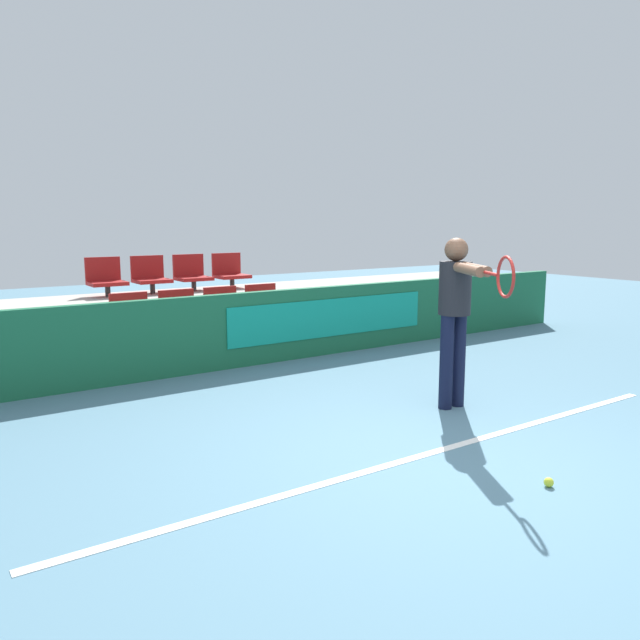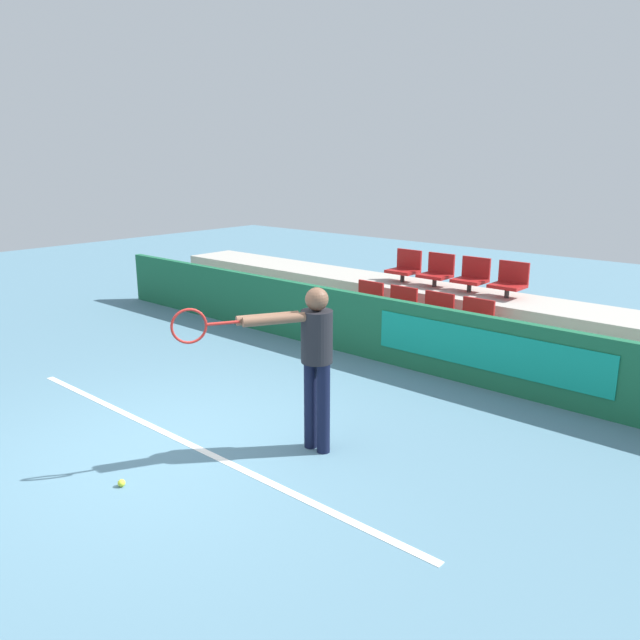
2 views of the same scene
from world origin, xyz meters
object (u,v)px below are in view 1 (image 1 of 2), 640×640
stadium_chair_1 (180,312)px  stadium_chair_7 (230,272)px  stadium_chair_0 (132,317)px  stadium_chair_5 (150,276)px  tennis_player (457,305)px  stadium_chair_2 (224,308)px  stadium_chair_4 (106,278)px  stadium_chair_6 (192,274)px  tennis_ball (549,482)px  stadium_chair_3 (265,305)px

stadium_chair_1 → stadium_chair_7: (1.24, 1.07, 0.39)m
stadium_chair_0 → stadium_chair_1: (0.62, 0.00, 0.00)m
stadium_chair_5 → tennis_player: (1.34, -4.55, -0.01)m
stadium_chair_2 → stadium_chair_5: stadium_chair_5 is taller
stadium_chair_4 → stadium_chair_6: bearing=0.0°
stadium_chair_1 → stadium_chair_4: bearing=120.2°
stadium_chair_5 → tennis_player: tennis_player is taller
stadium_chair_4 → stadium_chair_5: bearing=0.0°
stadium_chair_0 → stadium_chair_1: same height
stadium_chair_0 → tennis_ball: (1.19, -5.10, -0.60)m
stadium_chair_5 → stadium_chair_3: bearing=-40.6°
stadium_chair_4 → stadium_chair_5: size_ratio=1.00×
stadium_chair_1 → tennis_player: size_ratio=0.32×
stadium_chair_6 → stadium_chair_7: bearing=0.0°
stadium_chair_2 → stadium_chair_1: bearing=180.0°
stadium_chair_1 → stadium_chair_5: 1.13m
stadium_chair_3 → stadium_chair_7: (0.00, 1.07, 0.39)m
stadium_chair_1 → stadium_chair_7: stadium_chair_7 is taller
stadium_chair_6 → tennis_ball: size_ratio=7.96×
stadium_chair_0 → stadium_chair_6: bearing=40.6°
stadium_chair_5 → stadium_chair_7: (1.24, 0.00, 0.00)m
stadium_chair_6 → stadium_chair_4: bearing=180.0°
stadium_chair_7 → tennis_ball: (-0.67, -6.17, -0.99)m
stadium_chair_6 → stadium_chair_2: bearing=-90.0°
stadium_chair_2 → stadium_chair_4: (-1.24, 1.07, 0.39)m
stadium_chair_1 → tennis_ball: stadium_chair_1 is taller
stadium_chair_0 → stadium_chair_4: 1.13m
stadium_chair_5 → stadium_chair_6: (0.62, 0.00, 0.00)m
stadium_chair_3 → tennis_ball: (-0.67, -5.10, -0.60)m
stadium_chair_0 → stadium_chair_3: same height
stadium_chair_7 → tennis_player: 4.55m
stadium_chair_3 → tennis_player: size_ratio=0.32×
stadium_chair_3 → tennis_player: bearing=-88.3°
stadium_chair_2 → stadium_chair_7: bearing=59.8°
stadium_chair_1 → stadium_chair_7: size_ratio=1.00×
stadium_chair_0 → tennis_player: size_ratio=0.32×
stadium_chair_1 → stadium_chair_2: same height
tennis_player → tennis_ball: (-0.77, -1.62, -0.98)m
stadium_chair_2 → stadium_chair_0: bearing=180.0°
stadium_chair_0 → tennis_ball: stadium_chair_0 is taller
stadium_chair_5 → stadium_chair_6: bearing=0.0°
stadium_chair_1 → stadium_chair_4: size_ratio=1.00×
stadium_chair_3 → tennis_ball: size_ratio=7.96×
stadium_chair_1 → tennis_player: (1.34, -3.49, 0.38)m
stadium_chair_6 → stadium_chair_7: same height
stadium_chair_2 → stadium_chair_6: size_ratio=1.00×
stadium_chair_2 → tennis_player: 3.58m
tennis_player → tennis_ball: 2.04m
tennis_player → tennis_ball: tennis_player is taller
stadium_chair_4 → tennis_player: size_ratio=0.32×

